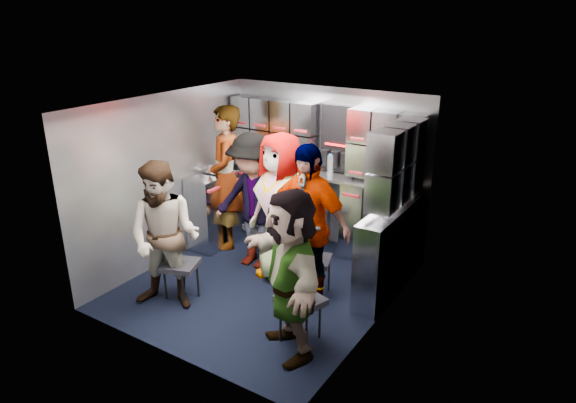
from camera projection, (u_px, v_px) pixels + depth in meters
The scene contains 29 objects.
floor at pixel (263, 285), 5.95m from camera, with size 3.00×3.00×0.00m, color black.
wall_back at pixel (327, 167), 6.77m from camera, with size 2.80×0.04×2.10m, color gray.
wall_left at pixel (168, 179), 6.29m from camera, with size 0.04×3.00×2.10m, color gray.
wall_right at pixel (382, 228), 4.88m from camera, with size 0.04×3.00×2.10m, color gray.
ceiling at pixel (259, 104), 5.21m from camera, with size 2.80×3.00×0.02m, color silver.
cart_bank_back at pixel (318, 211), 6.80m from camera, with size 2.68×0.38×0.99m, color #A0A5B0.
cart_bank_left at pixel (213, 210), 6.82m from camera, with size 0.38×0.76×0.99m, color #A0A5B0.
counter at pixel (319, 174), 6.61m from camera, with size 2.68×0.42×0.03m, color #B1B3B8.
locker_bank_back at pixel (322, 137), 6.49m from camera, with size 2.68×0.28×0.82m, color #A0A5B0.
locker_bank_right at pixel (397, 164), 5.35m from camera, with size 0.28×1.00×0.82m, color #A0A5B0.
right_cabinet at pixel (387, 253), 5.62m from camera, with size 0.28×1.20×1.00m, color #A0A5B0.
coffee_niche at pixel (337, 139), 6.46m from camera, with size 0.46×0.16×0.84m, color black, non-canonical shape.
red_latch_strip at pixel (311, 188), 6.50m from camera, with size 2.60×0.02×0.03m, color maroon.
jump_seat_near_left at pixel (180, 267), 5.56m from camera, with size 0.46×0.45×0.43m.
jump_seat_mid_left at pixel (262, 230), 6.44m from camera, with size 0.49×0.48×0.46m.
jump_seat_center at pixel (289, 239), 6.15m from camera, with size 0.46×0.44×0.47m.
jump_seat_mid_right at pixel (314, 262), 5.70m from camera, with size 0.44×0.43×0.42m.
jump_seat_near_right at pixel (300, 302), 4.83m from camera, with size 0.49×0.48×0.47m.
attendant_standing at pixel (226, 178), 6.67m from camera, with size 0.69×0.45×1.89m, color black.
attendant_arc_a at pixel (165, 237), 5.27m from camera, with size 0.78×0.61×1.61m, color black.
attendant_arc_b at pixel (253, 202), 6.15m from camera, with size 1.08×0.62×1.68m, color black.
attendant_arc_c at pixel (281, 208), 5.84m from camera, with size 0.86×0.56×1.76m, color black.
attendant_arc_d at pixel (307, 225), 5.38m from camera, with size 1.03×0.43×1.76m, color black.
attendant_arc_e at pixel (290, 274), 4.55m from camera, with size 1.48×0.47×1.60m, color black.
bottle_left at pixel (285, 159), 6.78m from camera, with size 0.06×0.06×0.23m, color white.
bottle_mid at pixel (330, 166), 6.43m from camera, with size 0.07×0.07×0.26m, color white.
bottle_right at pixel (404, 180), 5.95m from camera, with size 0.07×0.07×0.24m, color white.
cup_left at pixel (246, 157), 7.11m from camera, with size 0.08×0.08×0.10m, color tan.
cup_right at pixel (378, 181), 6.12m from camera, with size 0.09×0.09×0.11m, color tan.
Camera 1 is at (3.05, -4.26, 3.00)m, focal length 32.00 mm.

